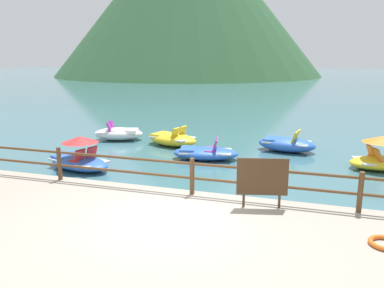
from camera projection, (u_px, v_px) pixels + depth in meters
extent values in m
plane|color=#3D6B75|center=(290.00, 90.00, 45.81)|extent=(200.00, 200.00, 0.00)
cube|color=#A39989|center=(125.00, 279.00, 6.51)|extent=(28.00, 8.00, 0.40)
cylinder|color=brown|center=(59.00, 164.00, 11.01)|extent=(0.12, 0.12, 0.95)
cylinder|color=brown|center=(192.00, 176.00, 9.85)|extent=(0.12, 0.12, 0.95)
cylinder|color=brown|center=(360.00, 192.00, 8.68)|extent=(0.12, 0.12, 0.95)
cylinder|color=brown|center=(192.00, 164.00, 9.77)|extent=(23.80, 0.07, 0.07)
cylinder|color=brown|center=(192.00, 178.00, 9.86)|extent=(23.80, 0.07, 0.07)
cube|color=silver|center=(262.00, 177.00, 8.90)|extent=(1.08, 0.29, 0.80)
cube|color=#4C331E|center=(262.00, 177.00, 8.89)|extent=(1.15, 0.30, 0.88)
cylinder|color=#4C331E|center=(244.00, 200.00, 9.06)|extent=(0.06, 0.06, 0.35)
cylinder|color=#4C331E|center=(279.00, 201.00, 9.00)|extent=(0.06, 0.06, 0.35)
ellipsoid|color=blue|center=(79.00, 163.00, 13.56)|extent=(2.86, 2.03, 0.45)
cube|color=silver|center=(79.00, 160.00, 13.54)|extent=(2.25, 1.63, 0.06)
cube|color=red|center=(88.00, 158.00, 13.63)|extent=(0.50, 0.50, 0.08)
cube|color=red|center=(92.00, 152.00, 13.48)|extent=(0.32, 0.44, 0.43)
cube|color=red|center=(76.00, 161.00, 13.21)|extent=(0.50, 0.50, 0.08)
cube|color=red|center=(79.00, 155.00, 13.06)|extent=(0.32, 0.44, 0.43)
cube|color=blue|center=(66.00, 156.00, 13.93)|extent=(0.82, 1.04, 0.12)
cone|color=red|center=(80.00, 139.00, 13.30)|extent=(1.55, 1.55, 0.22)
ellipsoid|color=yellow|center=(383.00, 163.00, 13.51)|extent=(2.61, 1.99, 0.44)
cube|color=silver|center=(383.00, 161.00, 13.49)|extent=(2.05, 1.61, 0.06)
cube|color=orange|center=(382.00, 161.00, 13.21)|extent=(0.50, 0.50, 0.08)
cube|color=orange|center=(378.00, 155.00, 13.16)|extent=(0.32, 0.44, 0.43)
cube|color=orange|center=(375.00, 157.00, 13.75)|extent=(0.50, 0.50, 0.08)
cube|color=orange|center=(370.00, 151.00, 13.70)|extent=(0.32, 0.44, 0.43)
cone|color=orange|center=(382.00, 139.00, 13.32)|extent=(1.63, 1.63, 0.22)
ellipsoid|color=yellow|center=(173.00, 139.00, 17.12)|extent=(2.69, 1.99, 0.55)
cube|color=silver|center=(173.00, 137.00, 17.10)|extent=(2.12, 1.60, 0.06)
cube|color=yellow|center=(179.00, 135.00, 17.19)|extent=(0.50, 0.50, 0.08)
cube|color=yellow|center=(183.00, 131.00, 17.04)|extent=(0.32, 0.44, 0.43)
cube|color=yellow|center=(172.00, 137.00, 16.78)|extent=(0.50, 0.50, 0.08)
cube|color=yellow|center=(175.00, 133.00, 16.63)|extent=(0.32, 0.44, 0.43)
cube|color=yellow|center=(161.00, 134.00, 17.47)|extent=(0.79, 1.04, 0.12)
ellipsoid|color=blue|center=(206.00, 153.00, 14.82)|extent=(2.70, 1.72, 0.46)
cube|color=silver|center=(206.00, 151.00, 14.81)|extent=(2.11, 1.39, 0.06)
cube|color=purple|center=(211.00, 148.00, 15.01)|extent=(0.47, 0.47, 0.08)
cube|color=purple|center=(216.00, 143.00, 14.95)|extent=(0.28, 0.43, 0.43)
cube|color=purple|center=(210.00, 151.00, 14.52)|extent=(0.47, 0.47, 0.08)
cube|color=purple|center=(215.00, 146.00, 14.46)|extent=(0.28, 0.43, 0.43)
cube|color=blue|center=(188.00, 149.00, 14.87)|extent=(0.71, 0.97, 0.12)
ellipsoid|color=blue|center=(287.00, 144.00, 16.07)|extent=(2.53, 1.64, 0.58)
cube|color=silver|center=(287.00, 142.00, 16.05)|extent=(1.98, 1.33, 0.06)
cube|color=yellow|center=(292.00, 139.00, 16.19)|extent=(0.46, 0.46, 0.08)
cube|color=yellow|center=(297.00, 135.00, 16.06)|extent=(0.26, 0.43, 0.43)
cube|color=yellow|center=(290.00, 142.00, 15.73)|extent=(0.46, 0.46, 0.08)
cube|color=yellow|center=(295.00, 137.00, 15.61)|extent=(0.26, 0.43, 0.43)
cube|color=blue|center=(271.00, 139.00, 16.32)|extent=(0.65, 0.98, 0.12)
ellipsoid|color=white|center=(119.00, 134.00, 18.27)|extent=(2.54, 1.80, 0.58)
cube|color=silver|center=(118.00, 132.00, 18.25)|extent=(2.00, 1.45, 0.06)
cube|color=purple|center=(113.00, 131.00, 17.99)|extent=(0.49, 0.49, 0.08)
cube|color=purple|center=(109.00, 126.00, 17.95)|extent=(0.30, 0.44, 0.43)
cube|color=purple|center=(116.00, 129.00, 18.48)|extent=(0.49, 0.49, 0.08)
cube|color=purple|center=(112.00, 125.00, 18.44)|extent=(0.30, 0.44, 0.43)
cube|color=white|center=(132.00, 131.00, 18.20)|extent=(0.71, 0.97, 0.12)
cone|color=#2D5633|center=(245.00, 27.00, 82.77)|extent=(29.91, 29.91, 19.95)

